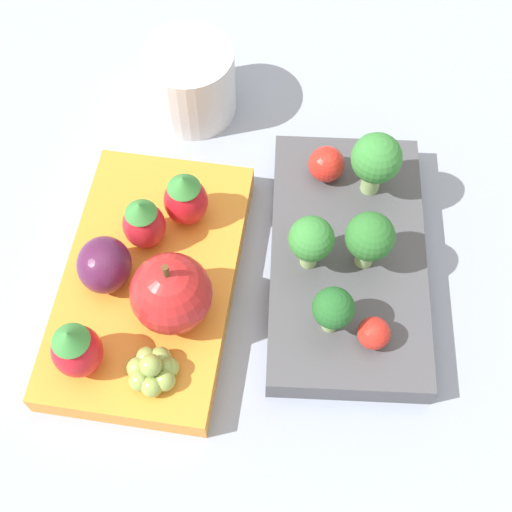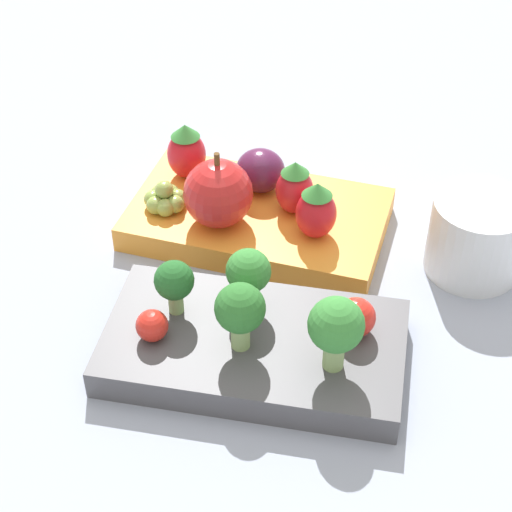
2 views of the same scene
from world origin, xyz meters
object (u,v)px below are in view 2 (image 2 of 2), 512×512
Objects in this scene: broccoli_floret_3 at (247,311)px; cherry_tomato_1 at (152,326)px; strawberry_0 at (186,151)px; broccoli_floret_2 at (336,327)px; cherry_tomato_0 at (356,317)px; bento_box_savoury at (254,347)px; broccoli_floret_1 at (174,282)px; grape_cluster at (165,199)px; strawberry_2 at (316,210)px; plum at (260,170)px; drinking_cup at (477,236)px; broccoli_floret_0 at (251,273)px; strawberry_1 at (295,188)px; bento_box_fruit at (258,219)px; apple at (218,193)px.

cherry_tomato_1 is at bearing 0.44° from broccoli_floret_3.
broccoli_floret_2 is at bearing 124.15° from strawberry_0.
cherry_tomato_0 reaches higher than cherry_tomato_1.
broccoli_floret_2 is at bearing 160.39° from bento_box_savoury.
broccoli_floret_2 reaches higher than broccoli_floret_1.
strawberry_0 is at bearing -100.84° from grape_cluster.
broccoli_floret_2 is 1.63× the size of grape_cluster.
strawberry_2 is 0.13m from grape_cluster.
plum is 0.55× the size of drinking_cup.
broccoli_floret_0 is 1.04× the size of strawberry_1.
plum is (0.00, -0.03, 0.03)m from bento_box_fruit.
broccoli_floret_2 is 0.18m from apple.
broccoli_floret_3 reaches higher than plum.
bento_box_savoury is 4.96× the size of broccoli_floret_1.
broccoli_floret_3 is 0.18m from plum.
grape_cluster reaches higher than bento_box_fruit.
drinking_cup is (-0.14, 0.03, -0.01)m from strawberry_1.
broccoli_floret_1 reaches higher than bento_box_savoury.
cherry_tomato_1 is at bearing 8.65° from bento_box_savoury.
plum is at bearing -16.82° from drinking_cup.
broccoli_floret_0 is 0.75× the size of apple.
broccoli_floret_0 is 2.16× the size of cherry_tomato_1.
strawberry_1 reaches higher than cherry_tomato_1.
strawberry_1 is (0.06, -0.13, 0.01)m from cherry_tomato_0.
cherry_tomato_0 is at bearing -162.10° from broccoli_floret_3.
cherry_tomato_1 is 0.16m from strawberry_2.
drinking_cup is (-0.17, 0.05, -0.01)m from plum.
bento_box_fruit is 0.14m from broccoli_floret_1.
apple reaches higher than grape_cluster.
bento_box_fruit is 3.45× the size of apple.
broccoli_floret_2 is 1.12× the size of strawberry_0.
apple is (-0.01, -0.11, -0.00)m from broccoli_floret_1.
broccoli_floret_1 is 0.82× the size of broccoli_floret_3.
broccoli_floret_3 is at bearing 71.01° from bento_box_savoury.
broccoli_floret_2 is 0.14m from strawberry_2.
broccoli_floret_0 is 0.10m from strawberry_2.
strawberry_0 reaches higher than strawberry_2.
cherry_tomato_1 is 0.65× the size of grape_cluster.
bento_box_fruit is 4.43× the size of strawberry_0.
broccoli_floret_1 is (0.06, -0.02, 0.04)m from bento_box_savoury.
plum is (-0.05, -0.18, 0.01)m from cherry_tomato_1.
drinking_cup is (-0.16, -0.09, -0.02)m from broccoli_floret_0.
apple reaches higher than broccoli_floret_3.
broccoli_floret_2 is at bearing 161.78° from broccoli_floret_1.
cherry_tomato_0 is at bearing 108.91° from strawberry_2.
grape_cluster is at bearing 26.35° from plum.
apple is (-0.02, -0.13, 0.02)m from cherry_tomato_1.
strawberry_0 is at bearing -65.83° from bento_box_savoury.
apple is 1.58× the size of plum.
broccoli_floret_3 is 0.14m from apple.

